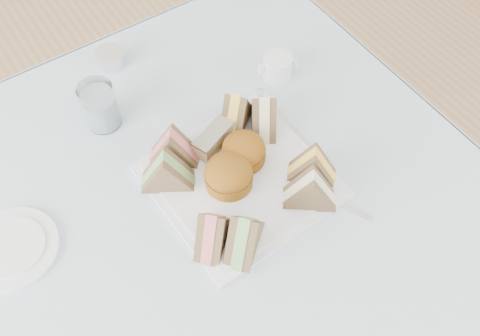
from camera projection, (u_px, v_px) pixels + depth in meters
floor at (222, 322)px, 1.63m from camera, size 4.00×4.00×0.00m
table at (218, 275)px, 1.32m from camera, size 0.90×0.90×0.74m
tablecloth at (212, 199)px, 1.01m from camera, size 1.02×1.02×0.01m
serving_plate at (240, 181)px, 1.02m from camera, size 0.32×0.32×0.01m
sandwich_fl_a at (213, 228)px, 0.91m from camera, size 0.10×0.10×0.09m
sandwich_fl_b at (245, 232)px, 0.90m from camera, size 0.11×0.10×0.09m
sandwich_fr_a at (313, 164)px, 0.99m from camera, size 0.10×0.10×0.08m
sandwich_fr_b at (311, 188)px, 0.95m from camera, size 0.11×0.10×0.09m
sandwich_bl_a at (166, 169)px, 0.97m from camera, size 0.11×0.09×0.09m
sandwich_bl_b at (173, 146)px, 1.01m from camera, size 0.11×0.10×0.09m
sandwich_br_a at (264, 112)px, 1.05m from camera, size 0.09×0.11×0.09m
sandwich_br_b at (236, 110)px, 1.06m from camera, size 0.10×0.10×0.09m
scone_left at (229, 174)px, 0.99m from camera, size 0.10×0.10×0.06m
scone_right at (244, 151)px, 1.02m from camera, size 0.12×0.12×0.06m
pastry_slice at (214, 139)px, 1.04m from camera, size 0.10×0.07×0.04m
side_plate at (13, 248)px, 0.95m from camera, size 0.21×0.21×0.01m
water_glass at (100, 106)px, 1.07m from camera, size 0.08×0.08×0.10m
tea_strainer at (111, 59)px, 1.19m from camera, size 0.08×0.08×0.04m
knife at (285, 121)px, 1.11m from camera, size 0.03×0.21×0.00m
fork at (328, 197)px, 1.01m from camera, size 0.08×0.17×0.00m
creamer_jug at (277, 67)px, 1.16m from camera, size 0.07×0.07×0.06m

